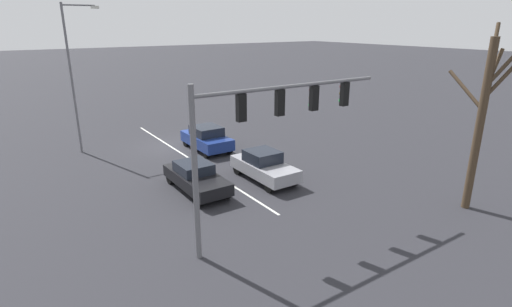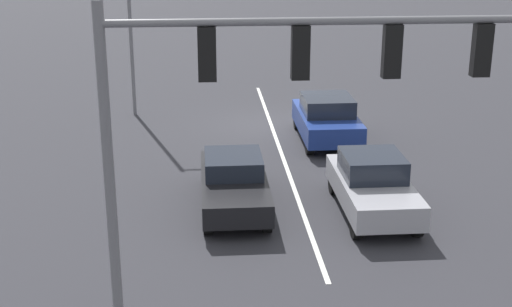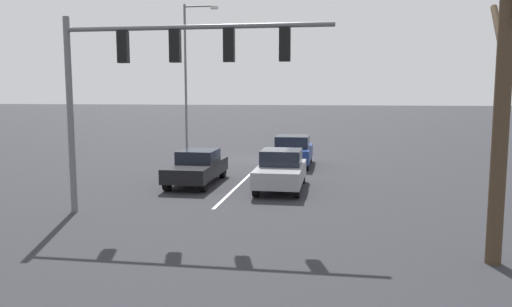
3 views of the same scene
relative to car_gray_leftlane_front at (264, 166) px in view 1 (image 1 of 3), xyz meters
name	(u,v)px [view 1 (image 1 of 3)]	position (x,y,z in m)	size (l,w,h in m)	color
ground_plane	(170,146)	(1.81, -8.42, -0.77)	(240.00, 240.00, 0.00)	#28282D
lane_stripe_left_divider	(190,159)	(1.81, -5.34, -0.77)	(0.12, 18.17, 0.01)	silver
car_gray_leftlane_front	(264,166)	(0.00, 0.00, 0.00)	(1.75, 4.11, 1.56)	gray
car_black_midlane_front	(196,177)	(3.59, -0.67, -0.06)	(1.72, 4.35, 1.39)	black
car_navy_leftlane_second	(207,138)	(0.09, -6.35, 0.02)	(1.88, 4.05, 1.57)	navy
traffic_signal_gantry	(266,120)	(3.24, 4.73, 3.82)	(8.23, 0.37, 6.09)	slate
street_lamp_right_shoulder	(74,70)	(6.78, -10.35, 4.40)	(2.13, 0.24, 9.02)	slate
bare_tree_near	(481,116)	(-5.67, 7.74, 3.40)	(1.18, 2.84, 7.91)	#423323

